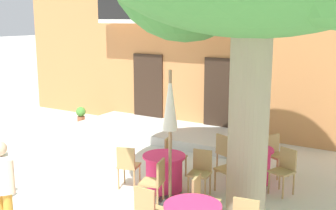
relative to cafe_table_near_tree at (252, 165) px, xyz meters
name	(u,v)px	position (x,y,z in m)	size (l,w,h in m)	color
ground_plane	(72,178)	(-3.46, -1.81, -0.39)	(120.00, 120.00, 0.00)	beige
building_facade	(213,9)	(-3.46, 5.18, 3.36)	(13.00, 5.09, 7.50)	#CC844C
entrance_step_platform	(166,132)	(-3.46, 2.18, -0.27)	(5.56, 2.03, 0.25)	silver
cafe_table_near_tree	(252,165)	(0.00, 0.00, 0.00)	(0.86, 0.86, 0.76)	#E52D66
cafe_chair_near_tree_0	(276,152)	(0.27, 0.70, 0.14)	(0.54, 0.54, 0.91)	tan
cafe_chair_near_tree_1	(226,151)	(-0.72, 0.23, 0.14)	(0.53, 0.53, 0.91)	tan
cafe_chair_near_tree_2	(230,168)	(-0.21, -0.73, 0.14)	(0.52, 0.52, 0.91)	tan
cafe_chair_near_tree_3	(284,168)	(0.73, -0.19, 0.14)	(0.51, 0.51, 0.91)	tan
cafe_table_middle	(164,173)	(-1.38, -1.34, 0.00)	(0.86, 0.86, 0.76)	#E52D66
cafe_chair_middle_0	(155,180)	(-1.12, -2.05, 0.14)	(0.48, 0.48, 0.91)	tan
cafe_chair_middle_1	(201,170)	(-0.65, -1.14, 0.14)	(0.46, 0.46, 0.91)	tan
cafe_chair_middle_2	(173,155)	(-1.60, -0.61, 0.14)	(0.47, 0.47, 0.91)	tan
cafe_chair_middle_3	(128,164)	(-2.08, -1.62, 0.14)	(0.50, 0.50, 0.91)	tan
cafe_chair_front_0	(149,209)	(-0.55, -3.13, 0.14)	(0.42, 0.42, 0.91)	tan
cafe_chair_front_3	(202,199)	(-0.01, -2.36, 0.14)	(0.46, 0.46, 0.91)	tan
cafe_umbrella	(170,118)	(-0.95, -1.81, 1.27)	(0.44, 0.44, 2.55)	#997A56
ground_planter_left	(81,115)	(-6.59, 1.91, -0.06)	(0.32, 0.32, 0.59)	#995638
pedestrian_near_entrance	(3,188)	(-2.36, -4.38, 0.55)	(0.53, 0.38, 1.67)	gold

